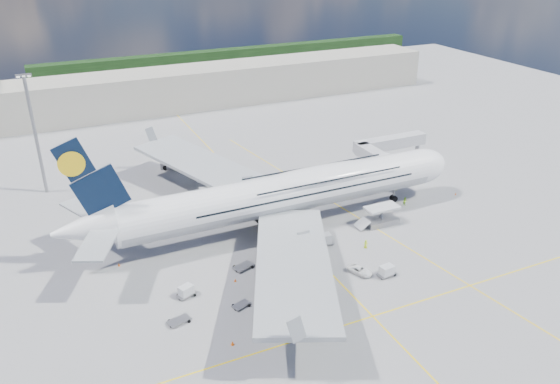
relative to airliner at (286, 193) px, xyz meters
name	(u,v)px	position (x,y,z in m)	size (l,w,h in m)	color
ground	(309,251)	(-0.26, -10.00, -6.87)	(300.00, 300.00, 0.00)	gray
taxi_line_main	(309,251)	(-0.26, -10.00, -6.86)	(0.25, 220.00, 0.01)	yellow
taxi_line_cross	(373,316)	(-0.26, -30.00, -6.86)	(120.00, 0.25, 0.01)	yellow
taxi_line_diag	(348,211)	(13.74, 0.00, -6.86)	(0.25, 100.00, 0.01)	yellow
airliner	(286,193)	(0.00, 0.00, 0.00)	(77.26, 79.15, 23.71)	white
jet_bridge	(385,150)	(29.55, 10.94, -0.02)	(18.80, 12.10, 8.50)	#B7B7BC
cargo_loader	(380,218)	(16.56, -7.11, -5.62)	(8.53, 3.20, 3.67)	silver
light_mast	(35,134)	(-40.26, 35.00, 6.34)	(3.00, 0.70, 25.50)	gray
terminal	(169,90)	(-0.26, 85.00, -0.87)	(180.00, 16.00, 12.00)	#B2AD9E
tree_line	(238,58)	(39.74, 130.00, -2.87)	(160.00, 6.00, 8.00)	#193814
dolly_row_a	(179,320)	(-26.10, -19.57, -6.51)	(3.52, 2.48, 0.47)	gray
dolly_row_b	(243,266)	(-12.70, -10.36, -6.48)	(3.80, 2.86, 0.50)	gray
dolly_row_c	(241,305)	(-16.74, -19.82, -6.56)	(3.03, 2.32, 0.39)	gray
dolly_back	(186,291)	(-23.43, -13.92, -5.89)	(3.25, 2.55, 1.82)	gray
dolly_nose_far	(387,271)	(7.52, -22.24, -5.85)	(3.16, 1.92, 1.90)	gray
dolly_nose_near	(324,239)	(3.04, -9.35, -5.72)	(3.61, 2.29, 2.14)	gray
baggage_tug	(307,246)	(-0.41, -9.49, -6.21)	(2.62, 1.84, 1.49)	white
catering_truck_inner	(215,197)	(-9.47, 13.59, -4.97)	(7.00, 3.44, 4.01)	gray
catering_truck_outer	(176,160)	(-11.46, 35.99, -4.83)	(7.98, 5.71, 4.39)	gray
service_van	(360,270)	(3.96, -19.78, -6.28)	(1.95, 4.23, 1.18)	white
crew_nose	(396,186)	(28.34, 4.14, -5.89)	(0.71, 0.47, 1.95)	#D9FB1A
crew_loader	(405,202)	(25.60, -2.70, -5.94)	(0.90, 0.70, 1.86)	#8FDF17
crew_wing	(287,260)	(-5.71, -12.48, -5.97)	(1.05, 0.44, 1.79)	#9EFA1A
crew_van	(366,244)	(9.21, -13.45, -6.07)	(0.78, 0.51, 1.60)	#C2E618
crew_tug	(306,270)	(-4.02, -16.30, -6.09)	(1.01, 0.58, 1.56)	#AEFF1A
cone_nose	(456,194)	(38.53, -3.07, -6.64)	(0.38, 0.38, 0.48)	#FF5F0D
cone_wing_left_inner	(202,210)	(-12.69, 12.09, -6.58)	(0.48, 0.48, 0.61)	#FF5F0D
cone_wing_left_outer	(204,198)	(-10.68, 17.20, -6.62)	(0.41, 0.41, 0.53)	#FF5F0D
cone_wing_right_inner	(235,280)	(-15.26, -13.39, -6.62)	(0.41, 0.41, 0.52)	#FF5F0D
cone_wing_right_outer	(233,343)	(-20.82, -27.16, -6.57)	(0.49, 0.49, 0.62)	#FF5F0D
cone_tail	(119,265)	(-31.32, -1.01, -6.61)	(0.42, 0.42, 0.54)	#FF5F0D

